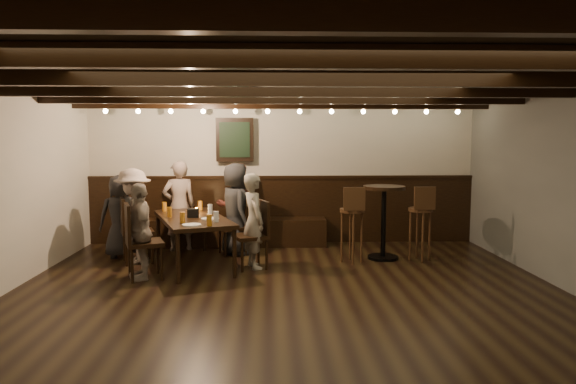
{
  "coord_description": "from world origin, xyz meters",
  "views": [
    {
      "loc": [
        -0.2,
        -5.2,
        1.77
      ],
      "look_at": [
        0.01,
        1.3,
        1.09
      ],
      "focal_mm": 32.0,
      "sensor_mm": 36.0,
      "label": 1
    }
  ],
  "objects_px": {
    "chair_left_near": "(137,243)",
    "person_right_near": "(236,209)",
    "chair_left_far": "(144,256)",
    "person_right_far": "(254,221)",
    "chair_right_far": "(252,248)",
    "person_bench_left": "(120,216)",
    "person_left_far": "(140,231)",
    "high_top_table": "(384,211)",
    "bar_stool_right": "(420,233)",
    "chair_right_near": "(234,237)",
    "person_left_near": "(133,216)",
    "person_bench_centre": "(179,206)",
    "person_bench_right": "(237,206)",
    "dining_table": "(193,221)",
    "bar_stool_left": "(352,234)"
  },
  "relations": [
    {
      "from": "chair_left_near",
      "to": "person_right_near",
      "type": "height_order",
      "value": "person_right_near"
    },
    {
      "from": "chair_left_far",
      "to": "person_right_far",
      "type": "bearing_deg",
      "value": 90.0
    },
    {
      "from": "chair_right_far",
      "to": "person_bench_left",
      "type": "height_order",
      "value": "person_bench_left"
    },
    {
      "from": "person_left_far",
      "to": "high_top_table",
      "type": "relative_size",
      "value": 1.13
    },
    {
      "from": "person_left_far",
      "to": "bar_stool_right",
      "type": "relative_size",
      "value": 1.11
    },
    {
      "from": "person_left_far",
      "to": "person_right_far",
      "type": "bearing_deg",
      "value": 90.0
    },
    {
      "from": "chair_left_near",
      "to": "chair_right_near",
      "type": "distance_m",
      "value": 1.44
    },
    {
      "from": "person_left_near",
      "to": "high_top_table",
      "type": "distance_m",
      "value": 3.61
    },
    {
      "from": "chair_left_far",
      "to": "person_left_far",
      "type": "height_order",
      "value": "person_left_far"
    },
    {
      "from": "chair_left_far",
      "to": "person_bench_centre",
      "type": "xyz_separation_m",
      "value": [
        0.17,
        1.66,
        0.42
      ]
    },
    {
      "from": "chair_right_near",
      "to": "person_left_near",
      "type": "height_order",
      "value": "person_left_near"
    },
    {
      "from": "chair_right_near",
      "to": "person_left_far",
      "type": "height_order",
      "value": "person_left_far"
    },
    {
      "from": "person_left_near",
      "to": "bar_stool_right",
      "type": "height_order",
      "value": "person_left_near"
    },
    {
      "from": "person_bench_right",
      "to": "person_left_far",
      "type": "relative_size",
      "value": 1.12
    },
    {
      "from": "chair_right_far",
      "to": "person_bench_centre",
      "type": "distance_m",
      "value": 1.72
    },
    {
      "from": "chair_left_far",
      "to": "person_right_far",
      "type": "height_order",
      "value": "person_right_far"
    },
    {
      "from": "chair_right_far",
      "to": "dining_table",
      "type": "bearing_deg",
      "value": 57.98
    },
    {
      "from": "chair_left_near",
      "to": "chair_left_far",
      "type": "bearing_deg",
      "value": -0.03
    },
    {
      "from": "chair_right_near",
      "to": "bar_stool_left",
      "type": "relative_size",
      "value": 0.79
    },
    {
      "from": "person_bench_centre",
      "to": "high_top_table",
      "type": "xyz_separation_m",
      "value": [
        3.1,
        -0.69,
        -0.0
      ]
    },
    {
      "from": "chair_left_near",
      "to": "bar_stool_right",
      "type": "bearing_deg",
      "value": 69.54
    },
    {
      "from": "chair_right_far",
      "to": "person_right_far",
      "type": "distance_m",
      "value": 0.37
    },
    {
      "from": "person_left_near",
      "to": "person_left_far",
      "type": "height_order",
      "value": "person_left_near"
    },
    {
      "from": "chair_right_near",
      "to": "chair_left_far",
      "type": "bearing_deg",
      "value": 122.03
    },
    {
      "from": "chair_left_far",
      "to": "bar_stool_right",
      "type": "bearing_deg",
      "value": 82.18
    },
    {
      "from": "person_left_near",
      "to": "person_right_near",
      "type": "distance_m",
      "value": 1.5
    },
    {
      "from": "dining_table",
      "to": "high_top_table",
      "type": "distance_m",
      "value": 2.76
    },
    {
      "from": "person_bench_left",
      "to": "person_bench_centre",
      "type": "xyz_separation_m",
      "value": [
        0.79,
        0.45,
        0.09
      ]
    },
    {
      "from": "chair_left_near",
      "to": "person_bench_right",
      "type": "height_order",
      "value": "person_bench_right"
    },
    {
      "from": "chair_right_near",
      "to": "person_left_near",
      "type": "relative_size",
      "value": 0.64
    },
    {
      "from": "chair_left_near",
      "to": "high_top_table",
      "type": "relative_size",
      "value": 0.87
    },
    {
      "from": "person_left_far",
      "to": "bar_stool_left",
      "type": "relative_size",
      "value": 1.11
    },
    {
      "from": "person_left_far",
      "to": "person_left_near",
      "type": "bearing_deg",
      "value": -180.0
    },
    {
      "from": "chair_left_near",
      "to": "person_bench_left",
      "type": "bearing_deg",
      "value": -158.17
    },
    {
      "from": "chair_right_near",
      "to": "person_left_far",
      "type": "xyz_separation_m",
      "value": [
        -1.07,
        -1.35,
        0.35
      ]
    },
    {
      "from": "dining_table",
      "to": "person_right_far",
      "type": "xyz_separation_m",
      "value": [
        0.86,
        -0.17,
        0.02
      ]
    },
    {
      "from": "chair_right_near",
      "to": "bar_stool_right",
      "type": "xyz_separation_m",
      "value": [
        2.72,
        -0.53,
        0.14
      ]
    },
    {
      "from": "chair_right_far",
      "to": "person_bench_right",
      "type": "bearing_deg",
      "value": -7.62
    },
    {
      "from": "dining_table",
      "to": "person_left_far",
      "type": "bearing_deg",
      "value": -149.04
    },
    {
      "from": "person_bench_centre",
      "to": "person_right_near",
      "type": "relative_size",
      "value": 1.02
    },
    {
      "from": "person_right_far",
      "to": "person_bench_left",
      "type": "bearing_deg",
      "value": 50.71
    },
    {
      "from": "person_bench_centre",
      "to": "person_left_near",
      "type": "bearing_deg",
      "value": 38.66
    },
    {
      "from": "high_top_table",
      "to": "person_left_near",
      "type": "bearing_deg",
      "value": -177.94
    },
    {
      "from": "high_top_table",
      "to": "bar_stool_left",
      "type": "bearing_deg",
      "value": -157.58
    },
    {
      "from": "chair_left_far",
      "to": "person_right_near",
      "type": "bearing_deg",
      "value": 121.47
    },
    {
      "from": "chair_right_near",
      "to": "person_bench_centre",
      "type": "height_order",
      "value": "person_bench_centre"
    },
    {
      "from": "chair_left_far",
      "to": "bar_stool_right",
      "type": "distance_m",
      "value": 3.86
    },
    {
      "from": "dining_table",
      "to": "person_left_near",
      "type": "distance_m",
      "value": 0.88
    },
    {
      "from": "chair_right_far",
      "to": "person_bench_left",
      "type": "relative_size",
      "value": 0.75
    },
    {
      "from": "chair_right_far",
      "to": "person_bench_right",
      "type": "relative_size",
      "value": 0.67
    }
  ]
}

